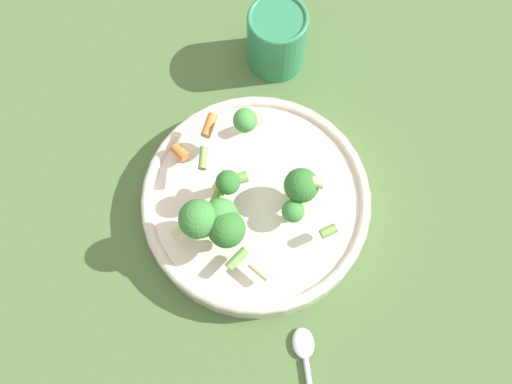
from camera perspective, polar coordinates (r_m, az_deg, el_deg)
The scene contains 5 objects.
ground_plane at distance 0.76m, azimuth 0.00°, elevation -1.53°, with size 3.00×3.00×0.00m, color #4C6B38.
bowl at distance 0.74m, azimuth 0.00°, elevation -0.98°, with size 0.28×0.28×0.04m.
pasta_salad at distance 0.67m, azimuth -1.73°, elevation -1.04°, with size 0.19×0.21×0.08m.
cup at distance 0.81m, azimuth 2.00°, elevation 14.41°, with size 0.08×0.08×0.09m.
spoon at distance 0.72m, azimuth 5.09°, elevation -17.66°, with size 0.03×0.20×0.01m.
Camera 1 is at (0.01, 0.24, 0.72)m, focal length 42.00 mm.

